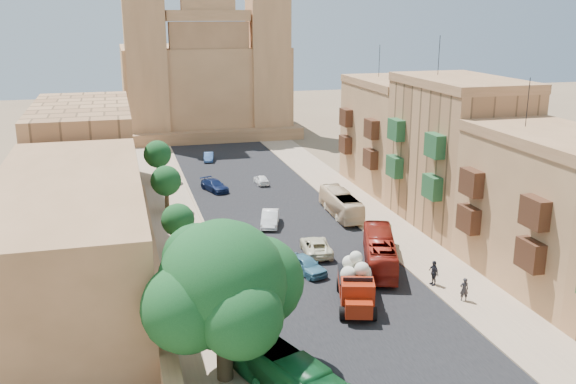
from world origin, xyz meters
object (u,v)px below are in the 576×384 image
street_tree_b (178,220)px  car_white_a (270,218)px  pedestrian_a (464,289)px  pedestrian_c (434,273)px  olive_pickup (381,241)px  car_blue_a (306,265)px  car_dkblue (215,186)px  ficus_tree (224,288)px  bus_green_north (292,379)px  street_tree_c (166,181)px  bus_red_east (380,251)px  bus_cream_east (341,204)px  street_tree_d (157,154)px  street_tree_a (196,276)px  church (205,75)px  car_white_b (261,180)px  car_cream (316,246)px  car_blue_b (209,157)px  red_truck (356,284)px

street_tree_b → car_white_a: bearing=28.1°
pedestrian_a → pedestrian_c: (-0.80, 3.01, 0.10)m
olive_pickup → street_tree_b: bearing=166.4°
car_blue_a → car_dkblue: (-3.21, 25.20, -0.06)m
ficus_tree → bus_green_north: bearing=-45.8°
street_tree_c → ficus_tree: bearing=-89.0°
pedestrian_a → pedestrian_c: size_ratio=0.90×
bus_red_east → pedestrian_c: (2.52, -4.23, -0.36)m
pedestrian_a → street_tree_c: bearing=-45.7°
bus_cream_east → car_dkblue: bus_cream_east is taller
street_tree_d → car_dkblue: size_ratio=1.14×
street_tree_c → pedestrian_c: size_ratio=2.47×
ficus_tree → pedestrian_c: 19.42m
street_tree_b → bus_cream_east: 17.64m
street_tree_a → bus_green_north: street_tree_a is taller
street_tree_b → bus_red_east: 16.75m
church → street_tree_c: 44.23m
car_white_b → church: bearing=-89.6°
church → car_cream: bearing=-89.0°
bus_green_north → car_white_b: 43.46m
bus_green_north → pedestrian_a: (14.80, 8.44, -0.42)m
car_dkblue → car_white_b: size_ratio=1.35×
car_white_a → pedestrian_a: (9.30, -19.36, 0.14)m
car_white_b → olive_pickup: bearing=99.8°
car_blue_b → pedestrian_a: size_ratio=2.04×
red_truck → bus_red_east: 7.25m
street_tree_a → car_blue_b: 45.94m
olive_pickup → car_blue_a: (-7.50, -3.00, -0.13)m
bus_green_north → pedestrian_a: bearing=8.3°
street_tree_b → ficus_tree: bearing=-88.3°
car_blue_b → pedestrian_a: 49.11m
olive_pickup → pedestrian_c: pedestrian_c is taller
car_cream → ficus_tree: bearing=65.6°
street_tree_b → bus_green_north: 23.32m
bus_green_north → car_blue_b: size_ratio=2.63×
church → pedestrian_a: size_ratio=21.26×
ficus_tree → car_dkblue: ficus_tree is taller
church → car_blue_a: (-1.00, -61.61, -8.82)m
church → red_truck: church is taller
ficus_tree → street_tree_a: (-0.58, 7.99, -2.57)m
street_tree_d → car_blue_b: street_tree_d is taller
street_tree_d → olive_pickup: size_ratio=1.12×
church → car_cream: (1.00, -57.91, -8.84)m
bus_green_north → car_white_a: size_ratio=2.11×
bus_cream_east → pedestrian_c: 17.60m
street_tree_c → bus_green_north: (3.50, -35.00, -1.87)m
ficus_tree → bus_cream_east: ficus_tree is taller
car_white_a → car_dkblue: bearing=120.4°
street_tree_b → car_cream: bearing=-16.7°
bus_red_east → bus_green_north: bearing=73.3°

